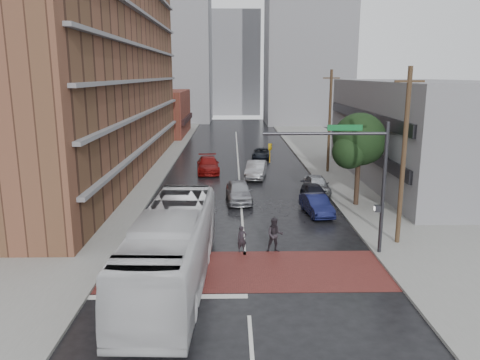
{
  "coord_description": "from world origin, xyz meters",
  "views": [
    {
      "loc": [
        -0.67,
        -21.24,
        9.58
      ],
      "look_at": [
        -0.21,
        5.5,
        3.5
      ],
      "focal_mm": 35.0,
      "sensor_mm": 36.0,
      "label": 1
    }
  ],
  "objects_px": {
    "pedestrian_b": "(275,235)",
    "car_travel_c": "(208,165)",
    "car_parked_far": "(317,184)",
    "car_parked_mid": "(314,193)",
    "transit_bus": "(172,248)",
    "pedestrian_a": "(242,239)",
    "car_travel_a": "(239,192)",
    "car_parked_near": "(316,205)",
    "suv_travel": "(261,153)",
    "car_travel_b": "(256,170)"
  },
  "relations": [
    {
      "from": "pedestrian_b",
      "to": "car_travel_c",
      "type": "relative_size",
      "value": 0.36
    },
    {
      "from": "car_parked_far",
      "to": "car_travel_c",
      "type": "bearing_deg",
      "value": 136.04
    },
    {
      "from": "car_parked_mid",
      "to": "car_parked_far",
      "type": "relative_size",
      "value": 0.95
    },
    {
      "from": "transit_bus",
      "to": "pedestrian_a",
      "type": "distance_m",
      "value": 5.29
    },
    {
      "from": "car_travel_a",
      "to": "car_parked_far",
      "type": "height_order",
      "value": "car_travel_a"
    },
    {
      "from": "pedestrian_b",
      "to": "car_parked_near",
      "type": "height_order",
      "value": "pedestrian_b"
    },
    {
      "from": "car_parked_near",
      "to": "suv_travel",
      "type": "bearing_deg",
      "value": 88.83
    },
    {
      "from": "suv_travel",
      "to": "car_parked_near",
      "type": "height_order",
      "value": "car_parked_near"
    },
    {
      "from": "pedestrian_b",
      "to": "car_parked_far",
      "type": "relative_size",
      "value": 0.45
    },
    {
      "from": "transit_bus",
      "to": "car_parked_near",
      "type": "distance_m",
      "value": 14.03
    },
    {
      "from": "transit_bus",
      "to": "car_parked_far",
      "type": "height_order",
      "value": "transit_bus"
    },
    {
      "from": "pedestrian_a",
      "to": "suv_travel",
      "type": "distance_m",
      "value": 29.26
    },
    {
      "from": "transit_bus",
      "to": "pedestrian_a",
      "type": "height_order",
      "value": "transit_bus"
    },
    {
      "from": "car_travel_c",
      "to": "pedestrian_b",
      "type": "bearing_deg",
      "value": -82.05
    },
    {
      "from": "car_travel_a",
      "to": "car_travel_b",
      "type": "height_order",
      "value": "car_travel_a"
    },
    {
      "from": "car_parked_far",
      "to": "transit_bus",
      "type": "bearing_deg",
      "value": -121.97
    },
    {
      "from": "pedestrian_a",
      "to": "car_parked_mid",
      "type": "height_order",
      "value": "pedestrian_a"
    },
    {
      "from": "transit_bus",
      "to": "car_parked_far",
      "type": "relative_size",
      "value": 2.98
    },
    {
      "from": "car_travel_c",
      "to": "car_parked_far",
      "type": "distance_m",
      "value": 12.55
    },
    {
      "from": "car_parked_mid",
      "to": "car_travel_b",
      "type": "bearing_deg",
      "value": 113.59
    },
    {
      "from": "car_parked_near",
      "to": "car_parked_mid",
      "type": "relative_size",
      "value": 1.02
    },
    {
      "from": "car_travel_a",
      "to": "suv_travel",
      "type": "bearing_deg",
      "value": 77.85
    },
    {
      "from": "pedestrian_a",
      "to": "car_travel_a",
      "type": "xyz_separation_m",
      "value": [
        -0.02,
        10.41,
        0.06
      ]
    },
    {
      "from": "pedestrian_b",
      "to": "car_parked_far",
      "type": "bearing_deg",
      "value": 68.9
    },
    {
      "from": "car_travel_a",
      "to": "car_parked_near",
      "type": "distance_m",
      "value": 6.36
    },
    {
      "from": "car_travel_c",
      "to": "car_parked_far",
      "type": "height_order",
      "value": "car_travel_c"
    },
    {
      "from": "pedestrian_a",
      "to": "suv_travel",
      "type": "xyz_separation_m",
      "value": [
        2.88,
        29.12,
        -0.15
      ]
    },
    {
      "from": "car_travel_b",
      "to": "car_travel_c",
      "type": "height_order",
      "value": "car_travel_b"
    },
    {
      "from": "car_parked_near",
      "to": "car_parked_far",
      "type": "relative_size",
      "value": 0.97
    },
    {
      "from": "car_travel_c",
      "to": "car_travel_a",
      "type": "bearing_deg",
      "value": -79.74
    },
    {
      "from": "pedestrian_a",
      "to": "car_travel_c",
      "type": "bearing_deg",
      "value": 80.19
    },
    {
      "from": "pedestrian_b",
      "to": "car_parked_mid",
      "type": "relative_size",
      "value": 0.48
    },
    {
      "from": "transit_bus",
      "to": "pedestrian_b",
      "type": "relative_size",
      "value": 6.61
    },
    {
      "from": "pedestrian_a",
      "to": "car_parked_far",
      "type": "xyz_separation_m",
      "value": [
        6.45,
        13.0,
        -0.01
      ]
    },
    {
      "from": "car_travel_b",
      "to": "car_travel_c",
      "type": "relative_size",
      "value": 0.91
    },
    {
      "from": "pedestrian_a",
      "to": "pedestrian_b",
      "type": "distance_m",
      "value": 1.82
    },
    {
      "from": "suv_travel",
      "to": "car_parked_far",
      "type": "height_order",
      "value": "car_parked_far"
    },
    {
      "from": "transit_bus",
      "to": "pedestrian_b",
      "type": "height_order",
      "value": "transit_bus"
    },
    {
      "from": "transit_bus",
      "to": "car_travel_a",
      "type": "height_order",
      "value": "transit_bus"
    },
    {
      "from": "transit_bus",
      "to": "car_parked_mid",
      "type": "xyz_separation_m",
      "value": [
        9.13,
        14.66,
        -1.19
      ]
    },
    {
      "from": "pedestrian_b",
      "to": "car_parked_mid",
      "type": "height_order",
      "value": "pedestrian_b"
    },
    {
      "from": "pedestrian_a",
      "to": "car_travel_c",
      "type": "distance_m",
      "value": 21.56
    },
    {
      "from": "car_travel_a",
      "to": "car_parked_mid",
      "type": "height_order",
      "value": "car_travel_a"
    },
    {
      "from": "pedestrian_a",
      "to": "car_travel_b",
      "type": "distance_m",
      "value": 18.82
    },
    {
      "from": "car_travel_a",
      "to": "car_parked_far",
      "type": "bearing_deg",
      "value": 18.49
    },
    {
      "from": "transit_bus",
      "to": "car_travel_b",
      "type": "distance_m",
      "value": 23.31
    },
    {
      "from": "transit_bus",
      "to": "car_parked_mid",
      "type": "bearing_deg",
      "value": 60.27
    },
    {
      "from": "pedestrian_a",
      "to": "car_travel_a",
      "type": "distance_m",
      "value": 10.41
    },
    {
      "from": "car_travel_a",
      "to": "car_parked_far",
      "type": "relative_size",
      "value": 1.1
    },
    {
      "from": "car_travel_b",
      "to": "car_parked_near",
      "type": "relative_size",
      "value": 1.17
    }
  ]
}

